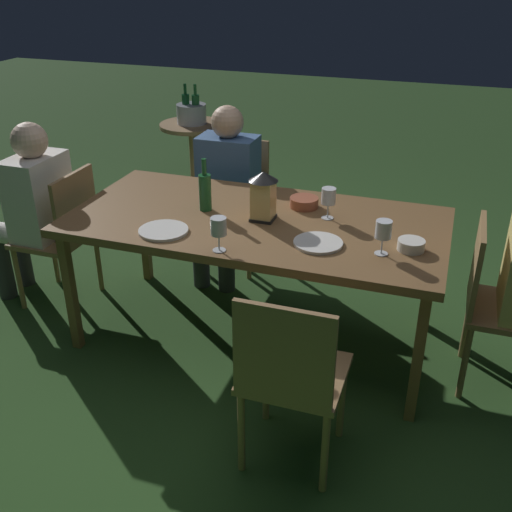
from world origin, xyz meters
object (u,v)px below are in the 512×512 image
Objects in this scene: chair_side_right_a at (290,374)px; plate_b at (318,243)px; bowl_olives at (411,245)px; ice_bucket at (191,112)px; person_in_blue at (225,186)px; side_table at (193,147)px; wine_glass_a at (329,198)px; plate_a at (163,231)px; dining_table at (256,227)px; person_in_cream at (32,205)px; wine_glass_c at (383,231)px; wine_glass_b at (219,228)px; chair_head_far at (63,232)px; bowl_bread at (304,202)px; chair_side_left_b at (236,197)px; lantern_centerpiece at (264,193)px; chair_head_near at (495,300)px; green_bottle_on_table at (205,191)px.

plate_b is at bearing -84.79° from chair_side_right_a.
bowl_olives is 0.37× the size of ice_bucket.
side_table is at bearing -57.96° from person_in_blue.
wine_glass_a is 0.26× the size of side_table.
ice_bucket is at bearing -59.20° from chair_side_right_a.
ice_bucket reaches higher than plate_a.
plate_b is (-0.39, 0.20, 0.06)m from dining_table.
wine_glass_c is at bearing 174.44° from person_in_cream.
wine_glass_b is (0.40, 0.54, 0.00)m from wine_glass_a.
chair_head_far is 2.09m from bowl_olives.
wine_glass_a reaches higher than plate_b.
plate_b is 1.87× the size of bowl_olives.
plate_b is (0.06, -0.68, 0.27)m from chair_side_right_a.
bowl_bread reaches higher than dining_table.
plate_b is at bearing 126.86° from side_table.
dining_table is 0.32m from bowl_bread.
wine_glass_b is at bearing 26.84° from plate_b.
wine_glass_b is at bearing -43.45° from chair_side_right_a.
chair_head_far is 5.15× the size of wine_glass_c.
chair_side_right_a is 0.76× the size of person_in_blue.
lantern_centerpiece reaches higher than chair_side_left_b.
chair_side_left_b is at bearing -60.98° from lantern_centerpiece.
person_in_cream is 3.35× the size of ice_bucket.
chair_head_near is 1.00× the size of chair_side_right_a.
chair_side_left_b is at bearing -63.10° from chair_side_right_a.
chair_side_left_b is 1.64m from bowl_olives.
dining_table is at bearing 116.90° from chair_side_left_b.
bowl_olives is at bearing 176.95° from person_in_cream.
chair_head_near is 2.49m from chair_head_far.
wine_glass_b is at bearing 120.19° from green_bottle_on_table.
dining_table is at bearing 0.00° from chair_head_near.
chair_side_right_a is 2.53× the size of ice_bucket.
side_table is at bearing -50.35° from bowl_bread.
chair_head_near is at bearing 141.27° from ice_bucket.
chair_side_left_b is 5.15× the size of wine_glass_a.
chair_head_near is 3.62× the size of plate_b.
plate_b is at bearing -0.84° from wine_glass_c.
bowl_olives is at bearing 134.38° from ice_bucket.
wine_glass_b is 0.91m from bowl_olives.
chair_head_far is 2.04m from side_table.
person_in_blue is 3.35× the size of ice_bucket.
ice_bucket is (0.84, -1.35, 0.11)m from person_in_blue.
person_in_cream is at bearing 0.00° from chair_head_far.
ice_bucket is (1.65, -1.91, -0.12)m from wine_glass_a.
chair_head_far is 1.35m from lantern_centerpiece.
plate_b is at bearing 94.85° from wine_glass_a.
bowl_bread is at bearing 129.66° from ice_bucket.
plate_a is at bearing -17.01° from wine_glass_b.
wine_glass_c reaches higher than chair_side_right_a.
lantern_centerpiece is at bearing 123.24° from ice_bucket.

